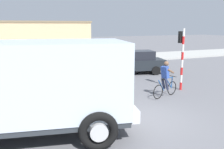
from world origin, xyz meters
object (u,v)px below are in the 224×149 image
object	(u,v)px
car_white_mid	(136,62)
truck_foreground	(40,83)
cyclist	(166,79)
traffic_light_pole	(182,51)

from	to	relation	value
car_white_mid	truck_foreground	bearing A→B (deg)	-134.49
truck_foreground	car_white_mid	size ratio (longest dim) A/B	1.36
cyclist	car_white_mid	world-z (taller)	cyclist
truck_foreground	car_white_mid	distance (m)	10.70
cyclist	car_white_mid	distance (m)	5.88
truck_foreground	car_white_mid	bearing A→B (deg)	45.51
truck_foreground	traffic_light_pole	world-z (taller)	traffic_light_pole
cyclist	traffic_light_pole	bearing A→B (deg)	28.80
truck_foreground	cyclist	size ratio (longest dim) A/B	3.37
truck_foreground	car_white_mid	xyz separation A→B (m)	(7.47, 7.61, -0.85)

